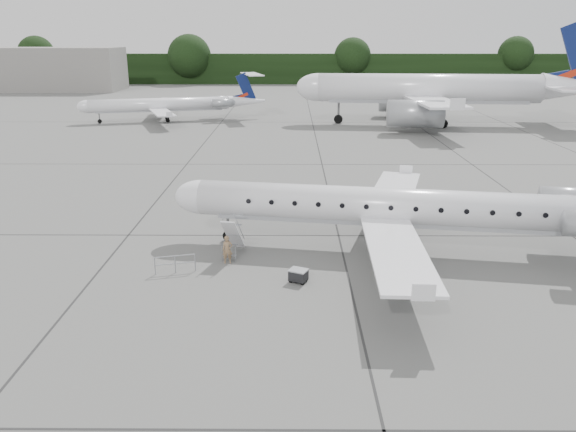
# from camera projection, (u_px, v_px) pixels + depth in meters

# --- Properties ---
(ground) EXTENTS (320.00, 320.00, 0.00)m
(ground) POSITION_uv_depth(u_px,v_px,m) (445.00, 275.00, 31.06)
(ground) COLOR #626260
(ground) RESTS_ON ground
(treeline) EXTENTS (260.00, 4.00, 8.00)m
(treeline) POSITION_uv_depth(u_px,v_px,m) (323.00, 69.00, 153.59)
(treeline) COLOR black
(treeline) RESTS_ON ground
(terminal_building) EXTENTS (40.00, 14.00, 10.00)m
(terminal_building) POSITION_uv_depth(u_px,v_px,m) (37.00, 69.00, 134.71)
(terminal_building) COLOR slate
(terminal_building) RESTS_ON ground
(main_regional_jet) EXTENTS (33.83, 26.70, 7.87)m
(main_regional_jet) POSITION_uv_depth(u_px,v_px,m) (394.00, 189.00, 33.37)
(main_regional_jet) COLOR silver
(main_regional_jet) RESTS_ON ground
(airstair) EXTENTS (1.21, 2.43, 2.47)m
(airstair) POSITION_uv_depth(u_px,v_px,m) (233.00, 235.00, 33.51)
(airstair) COLOR silver
(airstair) RESTS_ON ground
(passenger) EXTENTS (0.66, 0.49, 1.64)m
(passenger) POSITION_uv_depth(u_px,v_px,m) (227.00, 250.00, 32.41)
(passenger) COLOR #866849
(passenger) RESTS_ON ground
(safety_railing) EXTENTS (2.15, 0.62, 1.00)m
(safety_railing) POSITION_uv_depth(u_px,v_px,m) (175.00, 264.00, 31.17)
(safety_railing) COLOR #919499
(safety_railing) RESTS_ON ground
(baggage_cart) EXTENTS (1.12, 1.03, 0.77)m
(baggage_cart) POSITION_uv_depth(u_px,v_px,m) (298.00, 275.00, 30.02)
(baggage_cart) COLOR black
(baggage_cart) RESTS_ON ground
(bg_narrowbody) EXTENTS (43.25, 32.74, 14.71)m
(bg_narrowbody) POSITION_uv_depth(u_px,v_px,m) (429.00, 74.00, 81.28)
(bg_narrowbody) COLOR silver
(bg_narrowbody) RESTS_ON ground
(bg_regional_left) EXTENTS (30.94, 25.48, 7.08)m
(bg_regional_left) POSITION_uv_depth(u_px,v_px,m) (159.00, 98.00, 85.74)
(bg_regional_left) COLOR silver
(bg_regional_left) RESTS_ON ground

